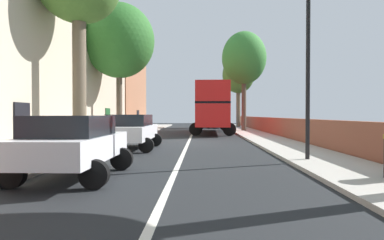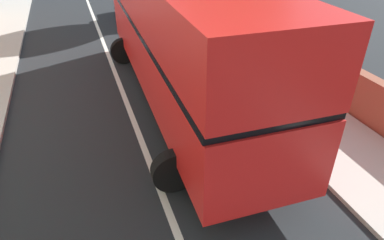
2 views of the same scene
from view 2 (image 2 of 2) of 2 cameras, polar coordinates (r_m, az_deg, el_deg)
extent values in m
cube|color=red|center=(10.59, -2.06, 10.55)|extent=(2.79, 11.50, 1.70)
cube|color=black|center=(10.29, -2.16, 15.38)|extent=(2.81, 11.39, 0.16)
cube|color=black|center=(15.88, -8.07, 17.88)|extent=(2.20, 0.12, 1.19)
cylinder|color=black|center=(14.32, -11.44, 11.26)|extent=(1.01, 0.33, 1.00)
cylinder|color=black|center=(14.79, -1.38, 12.54)|extent=(1.01, 0.33, 1.00)
cylinder|color=black|center=(7.57, -3.07, -8.47)|extent=(1.01, 0.33, 1.00)
cylinder|color=black|center=(8.42, 14.03, -4.78)|extent=(1.01, 0.33, 1.00)
cube|color=#1E389E|center=(20.65, -8.96, 18.73)|extent=(1.84, 4.15, 0.69)
cylinder|color=black|center=(21.87, -11.95, 17.81)|extent=(0.64, 0.23, 0.64)
cylinder|color=black|center=(22.15, -7.07, 18.40)|extent=(0.64, 0.23, 0.64)
cylinder|color=black|center=(19.41, -10.84, 16.18)|extent=(0.64, 0.23, 0.64)
cylinder|color=black|center=(19.73, -5.41, 16.83)|extent=(0.64, 0.23, 0.64)
camera|label=1|loc=(19.57, 147.50, -39.30)|focal=30.39mm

